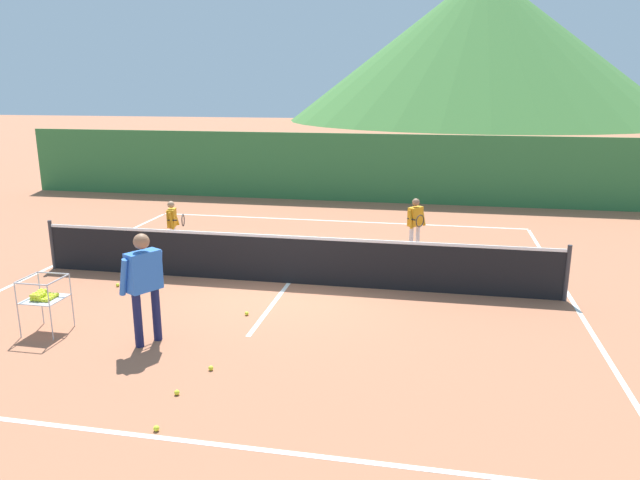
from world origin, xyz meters
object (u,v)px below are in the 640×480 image
instructor (144,278)px  ball_cart (43,296)px  tennis_ball_0 (156,428)px  tennis_ball_3 (144,287)px  tennis_ball_2 (177,392)px  tennis_ball_5 (247,313)px  tennis_net (288,259)px  tennis_ball_4 (211,368)px  student_0 (173,221)px  tennis_ball_6 (118,285)px  student_1 (415,220)px

instructor → ball_cart: (-1.79, 0.08, -0.44)m
tennis_ball_0 → tennis_ball_3: same height
tennis_ball_2 → tennis_ball_5: 2.75m
tennis_net → tennis_ball_4: 3.86m
student_0 → tennis_ball_4: (3.08, -5.61, -0.69)m
tennis_ball_3 → tennis_ball_4: size_ratio=1.00×
tennis_net → tennis_ball_3: size_ratio=153.21×
student_0 → tennis_ball_6: size_ratio=17.63×
instructor → tennis_ball_5: (1.12, 1.35, -1.00)m
ball_cart → tennis_ball_6: bearing=90.7°
tennis_ball_6 → instructor: bearing=-51.7°
instructor → tennis_ball_6: 3.09m
tennis_ball_6 → student_1: bearing=33.1°
tennis_ball_4 → ball_cart: bearing=166.0°
student_0 → tennis_ball_5: size_ratio=17.63×
student_0 → tennis_ball_6: student_0 is taller
student_0 → tennis_ball_4: size_ratio=17.63×
ball_cart → tennis_ball_2: bearing=-27.3°
tennis_ball_4 → tennis_ball_6: (-3.07, 2.98, 0.00)m
tennis_net → tennis_ball_5: (-0.29, -1.79, -0.47)m
student_1 → tennis_ball_6: size_ratio=18.74×
tennis_net → ball_cart: bearing=-136.2°
student_0 → tennis_ball_3: 2.82m
instructor → tennis_ball_6: (-1.81, 2.30, -1.00)m
ball_cart → tennis_net: bearing=43.8°
instructor → student_1: 7.03m
tennis_ball_2 → tennis_ball_5: size_ratio=1.00×
tennis_ball_0 → tennis_ball_6: same height
ball_cart → instructor: bearing=-2.5°
tennis_ball_3 → tennis_net: bearing=18.4°
tennis_ball_6 → ball_cart: bearing=-89.3°
student_1 → tennis_ball_4: (-2.50, -6.61, -0.73)m
tennis_ball_5 → student_1: bearing=60.0°
student_0 → tennis_ball_5: student_0 is taller
tennis_ball_3 → tennis_ball_5: bearing=-20.9°
tennis_ball_0 → tennis_ball_2: same height
tennis_net → tennis_ball_0: tennis_net is taller
tennis_ball_5 → tennis_ball_3: bearing=159.1°
student_0 → tennis_ball_2: bearing=-65.3°
student_0 → tennis_ball_2: 6.99m
tennis_ball_0 → tennis_ball_5: bearing=91.2°
tennis_ball_2 → tennis_ball_6: (-2.90, 3.70, 0.00)m
student_1 → tennis_net: bearing=-130.1°
tennis_ball_2 → tennis_ball_5: bearing=89.2°
student_1 → tennis_ball_6: 6.69m
instructor → student_1: instructor is taller
instructor → tennis_ball_0: instructor is taller
tennis_ball_0 → tennis_ball_4: bearing=87.6°
student_1 → ball_cart: (-5.55, -5.85, -0.17)m
student_0 → tennis_ball_6: (0.01, -2.63, -0.69)m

